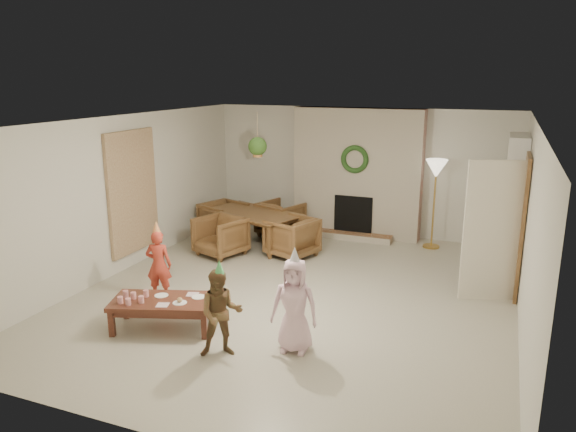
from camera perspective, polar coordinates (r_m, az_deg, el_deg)
The scene contains 56 objects.
floor at distance 8.04m, azimuth 0.94°, elevation -8.14°, with size 7.00×7.00×0.00m, color #B7B29E.
ceiling at distance 7.44m, azimuth 1.02°, elevation 9.92°, with size 7.00×7.00×0.00m, color white.
wall_back at distance 10.92m, azimuth 7.54°, elevation 4.67°, with size 7.00×7.00×0.00m, color silver.
wall_front at distance 4.70m, azimuth -14.55°, elevation -9.12°, with size 7.00×7.00×0.00m, color silver.
wall_left at distance 9.12m, azimuth -16.95°, elevation 2.21°, with size 7.00×7.00×0.00m, color silver.
wall_right at distance 7.19m, azimuth 23.95°, elevation -1.65°, with size 7.00×7.00×0.00m, color silver.
fireplace_mass at distance 10.73m, azimuth 7.27°, elevation 4.51°, with size 2.50×0.40×2.50m, color #5B1819.
fireplace_hearth at distance 10.67m, azimuth 6.59°, elevation -2.10°, with size 1.60×0.30×0.12m, color brown.
fireplace_firebox at distance 10.72m, azimuth 6.89°, elevation 0.14°, with size 0.75×0.12×0.75m, color black.
fireplace_wreath at distance 10.46m, azimuth 7.00°, elevation 5.92°, with size 0.54×0.54×0.10m, color #1D4319.
floor_lamp_base at distance 10.46m, azimuth 14.77°, elevation -3.09°, with size 0.31×0.31×0.03m, color gold.
floor_lamp_post at distance 10.26m, azimuth 15.04°, elevation 0.90°, with size 0.03×0.03×1.48m, color gold.
floor_lamp_shade at distance 10.13m, azimuth 15.30°, elevation 4.81°, with size 0.39×0.39×0.33m, color beige.
bookshelf_carcass at distance 9.45m, azimuth 22.53°, elevation 1.21°, with size 0.30×1.00×2.20m, color white.
bookshelf_shelf_a at distance 9.61m, azimuth 22.04°, elevation -2.55°, with size 0.30×0.92×0.03m, color white.
bookshelf_shelf_b at distance 9.51m, azimuth 22.26°, elevation -0.24°, with size 0.30×0.92×0.03m, color white.
bookshelf_shelf_c at distance 9.42m, azimuth 22.50°, elevation 2.11°, with size 0.30×0.92×0.03m, color white.
bookshelf_shelf_d at distance 9.35m, azimuth 22.73°, elevation 4.50°, with size 0.30×0.92×0.03m, color white.
books_row_lower at distance 9.43m, azimuth 21.99°, elevation -1.98°, with size 0.20×0.40×0.24m, color red.
books_row_mid at distance 9.52m, azimuth 22.22°, elevation 0.65°, with size 0.20×0.44×0.24m, color #245784.
books_row_upper at distance 9.30m, azimuth 22.45°, elevation 2.78°, with size 0.20×0.36×0.22m, color #A07022.
door_frame at distance 8.40m, azimuth 23.31°, elevation -0.99°, with size 0.05×0.86×2.04m, color brown.
door_leaf at distance 8.03m, azimuth 20.64°, elevation -1.56°, with size 0.05×0.80×2.00m, color beige.
curtain_panel at distance 9.25m, azimuth -15.99°, elevation 2.45°, with size 0.06×1.20×2.00m, color #C1AE88.
dining_table at distance 10.19m, azimuth -3.78°, elevation -1.34°, with size 1.80×1.00×0.63m, color brown.
dining_chair_near at distance 9.66m, azimuth -7.11°, elevation -2.10°, with size 0.75×0.77×0.70m, color brown.
dining_chair_far at distance 10.73m, azimuth -0.79°, elevation -0.31°, with size 0.75×0.77×0.70m, color brown.
dining_chair_left at distance 10.73m, azimuth -6.76°, elevation -0.40°, with size 0.75×0.77×0.70m, color brown.
dining_chair_right at distance 9.53m, azimuth 0.41°, elevation -2.23°, with size 0.75×0.77×0.70m, color brown.
hanging_plant_cord at distance 9.35m, azimuth -3.23°, elevation 8.70°, with size 0.01×0.01×0.70m, color tan.
hanging_plant_pot at distance 9.39m, azimuth -3.20°, elevation 6.58°, with size 0.16×0.16×0.12m, color #AB6D37.
hanging_plant_foliage at distance 9.38m, azimuth -3.21°, elevation 7.30°, with size 0.32×0.32×0.32m, color #274A18.
coffee_table_top at distance 7.05m, azimuth -13.00°, elevation -8.74°, with size 1.26×0.63×0.06m, color #592C1D.
coffee_table_apron at distance 7.08m, azimuth -12.97°, elevation -9.24°, with size 1.16×0.53×0.08m, color #592C1D.
coffee_leg_fl at distance 7.08m, azimuth -18.01°, elevation -10.70°, with size 0.07×0.07×0.33m, color #592C1D.
coffee_leg_fr at distance 6.77m, azimuth -8.77°, elevation -11.34°, with size 0.07×0.07×0.33m, color #592C1D.
coffee_leg_bl at distance 7.52m, azimuth -16.62°, elevation -9.07°, with size 0.07×0.07×0.33m, color #592C1D.
coffee_leg_br at distance 7.22m, azimuth -7.94°, elevation -9.58°, with size 0.07×0.07×0.33m, color #592C1D.
cup_a at distance 7.04m, azimuth -17.19°, elevation -8.41°, with size 0.07×0.07×0.09m, color white.
cup_b at distance 7.21m, azimuth -16.66°, elevation -7.83°, with size 0.07×0.07×0.09m, color white.
cup_c at distance 6.96m, azimuth -16.42°, elevation -8.63°, with size 0.07×0.07×0.09m, color white.
cup_d at distance 7.13m, azimuth -15.91°, elevation -8.03°, with size 0.07×0.07×0.09m, color white.
cup_e at distance 6.99m, azimuth -15.15°, elevation -8.45°, with size 0.07×0.07×0.09m, color white.
cup_f at distance 7.16m, azimuth -14.67°, elevation -7.86°, with size 0.07×0.07×0.09m, color white.
plate_a at distance 7.15m, azimuth -13.14°, elevation -8.11°, with size 0.17×0.17×0.01m, color white.
plate_b at distance 6.89m, azimuth -11.28°, elevation -8.91°, with size 0.17×0.17×0.01m, color white.
plate_c at distance 7.02m, azimuth -9.35°, elevation -8.37°, with size 0.17×0.17×0.01m, color white.
food_scoop at distance 6.87m, azimuth -11.30°, elevation -8.62°, with size 0.07×0.07×0.07m, color tan.
napkin_left at distance 6.87m, azimuth -13.03°, elevation -9.08°, with size 0.15×0.15×0.01m, color #D9A0B2.
napkin_right at distance 7.11m, azimuth -9.98°, elevation -8.10°, with size 0.15×0.15×0.01m, color #D9A0B2.
child_red at distance 7.92m, azimuth -13.41°, elevation -4.99°, with size 0.37×0.24×1.01m, color #C33B29.
party_hat_red at distance 7.76m, azimuth -13.64°, elevation -1.20°, with size 0.14×0.14×0.19m, color #EED54F.
child_plaid at distance 6.24m, azimuth -7.06°, elevation -10.10°, with size 0.50×0.39×1.02m, color maroon.
party_hat_plaid at distance 6.03m, azimuth -7.22°, elevation -5.36°, with size 0.12×0.12×0.17m, color #4AAE5C.
child_pink at distance 6.28m, azimuth 0.69°, elevation -9.36°, with size 0.54×0.35×1.11m, color #FBC8DD.
party_hat_pink at distance 6.06m, azimuth 0.71°, elevation -4.16°, with size 0.14×0.14×0.20m, color silver.
Camera 1 is at (2.63, -6.93, 3.10)m, focal length 33.90 mm.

